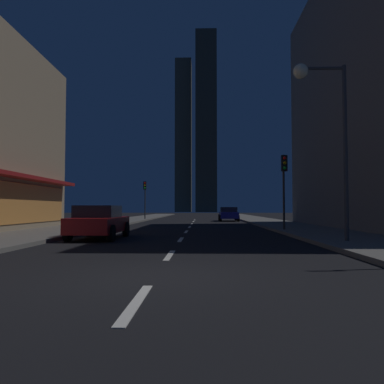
{
  "coord_description": "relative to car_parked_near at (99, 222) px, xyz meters",
  "views": [
    {
      "loc": [
        0.94,
        -7.19,
        1.33
      ],
      "look_at": [
        0.0,
        24.61,
        2.74
      ],
      "focal_mm": 34.32,
      "sensor_mm": 36.0,
      "label": 1
    }
  ],
  "objects": [
    {
      "name": "ground_plane",
      "position": [
        3.6,
        23.25,
        -0.79
      ],
      "size": [
        78.0,
        136.0,
        0.1
      ],
      "primitive_type": "cube",
      "color": "black"
    },
    {
      "name": "sidewalk_right",
      "position": [
        10.6,
        23.25,
        -0.67
      ],
      "size": [
        4.0,
        76.0,
        0.15
      ],
      "primitive_type": "cube",
      "color": "#605E59",
      "rests_on": "ground"
    },
    {
      "name": "sidewalk_left",
      "position": [
        -3.4,
        23.25,
        -0.67
      ],
      "size": [
        4.0,
        76.0,
        0.15
      ],
      "primitive_type": "cube",
      "color": "#605E59",
      "rests_on": "ground"
    },
    {
      "name": "lane_marking_center",
      "position": [
        3.6,
        7.45,
        -0.73
      ],
      "size": [
        0.16,
        38.6,
        0.01
      ],
      "color": "silver",
      "rests_on": "ground"
    },
    {
      "name": "skyscraper_distant_tall",
      "position": [
        -2.38,
        114.87,
        26.49
      ],
      "size": [
        5.72,
        8.06,
        54.45
      ],
      "primitive_type": "cube",
      "color": "#534F3E",
      "rests_on": "ground"
    },
    {
      "name": "skyscraper_distant_mid",
      "position": [
        5.69,
        108.43,
        30.27
      ],
      "size": [
        7.19,
        6.61,
        62.03
      ],
      "primitive_type": "cube",
      "color": "#3E3B2E",
      "rests_on": "ground"
    },
    {
      "name": "car_parked_near",
      "position": [
        0.0,
        0.0,
        0.0
      ],
      "size": [
        1.98,
        4.24,
        1.45
      ],
      "color": "#B21919",
      "rests_on": "ground"
    },
    {
      "name": "car_parked_far",
      "position": [
        7.2,
        22.19,
        0.0
      ],
      "size": [
        1.98,
        4.24,
        1.45
      ],
      "color": "navy",
      "rests_on": "ground"
    },
    {
      "name": "fire_hydrant_far_left",
      "position": [
        -2.3,
        10.6,
        -0.29
      ],
      "size": [
        0.42,
        0.3,
        0.65
      ],
      "color": "red",
      "rests_on": "sidewalk_left"
    },
    {
      "name": "traffic_light_near_right",
      "position": [
        9.1,
        4.68,
        2.45
      ],
      "size": [
        0.32,
        0.48,
        4.2
      ],
      "color": "#2D2D2D",
      "rests_on": "sidewalk_right"
    },
    {
      "name": "traffic_light_far_left",
      "position": [
        -1.9,
        24.59,
        2.45
      ],
      "size": [
        0.32,
        0.48,
        4.2
      ],
      "color": "#2D2D2D",
      "rests_on": "sidewalk_left"
    },
    {
      "name": "street_lamp_right",
      "position": [
        8.98,
        -2.36,
        4.33
      ],
      "size": [
        1.96,
        0.56,
        6.58
      ],
      "color": "#38383D",
      "rests_on": "sidewalk_right"
    }
  ]
}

